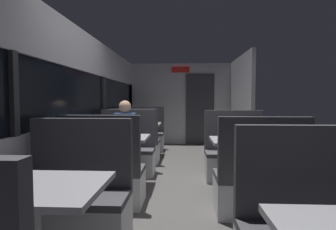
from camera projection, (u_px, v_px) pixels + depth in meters
ground_plane at (178, 193)px, 3.82m from camera, size 3.30×9.20×0.02m
carriage_window_panel_left at (74, 112)px, 3.84m from camera, size 0.09×8.48×2.30m
carriage_end_bulkhead at (183, 104)px, 7.94m from camera, size 2.90×0.11×2.30m
carriage_aisle_panel_right at (240, 105)px, 6.67m from camera, size 0.08×2.40×2.30m
dining_table_near_window at (32, 200)px, 1.75m from camera, size 0.90×0.70×0.74m
bench_near_window_facing_entry at (76, 206)px, 2.46m from camera, size 0.95×0.50×1.10m
dining_table_mid_window at (117, 143)px, 4.01m from camera, size 0.90×0.70×0.74m
bench_mid_window_facing_end at (103, 178)px, 3.33m from camera, size 0.95×0.50×1.10m
bench_mid_window_facing_entry at (127, 155)px, 4.72m from camera, size 0.95×0.50×1.10m
dining_table_far_window at (140, 128)px, 6.26m from camera, size 0.90×0.70×0.74m
bench_far_window_facing_end at (135, 147)px, 5.58m from camera, size 0.95×0.50×1.10m
bench_far_window_facing_entry at (145, 137)px, 6.98m from camera, size 0.95×0.50×1.10m
dining_table_rear_aisle at (245, 147)px, 3.71m from camera, size 0.90×0.70×0.74m
bench_rear_aisle_facing_end at (259, 186)px, 3.03m from camera, size 0.95×0.50×1.10m
bench_rear_aisle_facing_entry at (235, 159)px, 4.43m from camera, size 0.95×0.50×1.10m
seated_passenger at (126, 144)px, 4.64m from camera, size 0.47×0.55×1.26m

